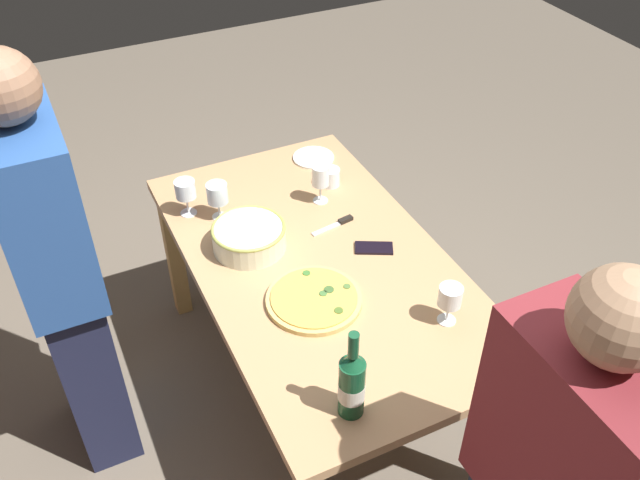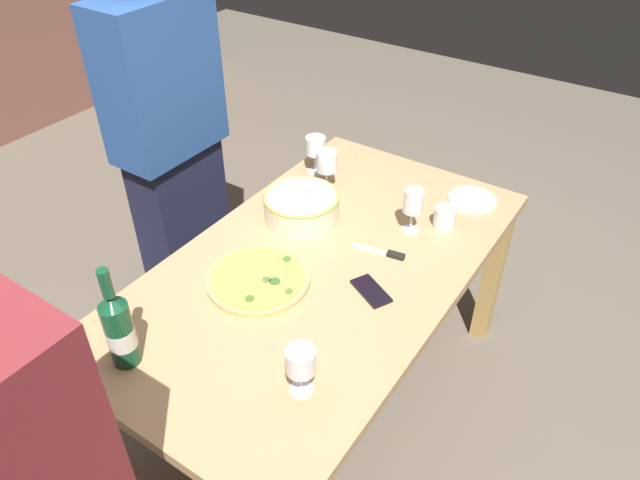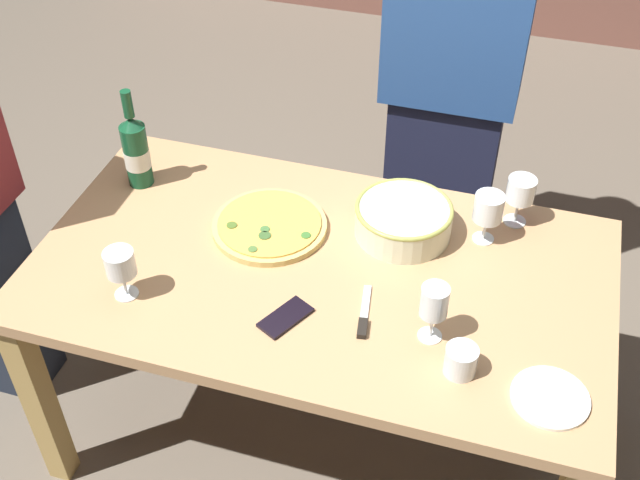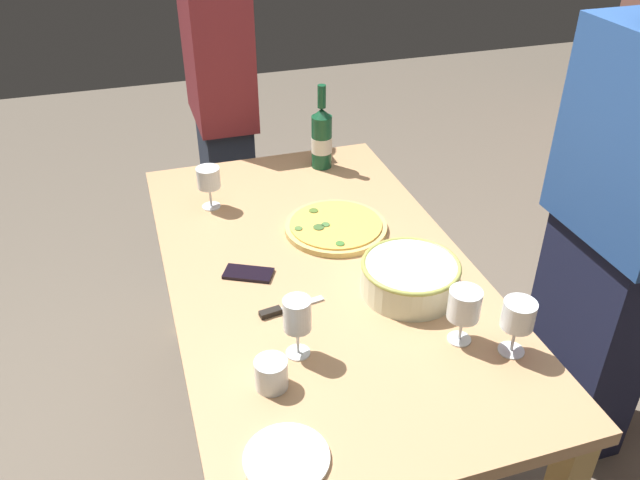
{
  "view_description": "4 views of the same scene",
  "coord_description": "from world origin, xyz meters",
  "px_view_note": "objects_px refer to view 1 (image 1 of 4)",
  "views": [
    {
      "loc": [
        -1.75,
        0.84,
        2.44
      ],
      "look_at": [
        0.0,
        0.0,
        0.85
      ],
      "focal_mm": 38.67,
      "sensor_mm": 36.0,
      "label": 1
    },
    {
      "loc": [
        -1.27,
        -0.85,
        2.02
      ],
      "look_at": [
        0.0,
        0.0,
        0.85
      ],
      "focal_mm": 33.09,
      "sensor_mm": 36.0,
      "label": 2
    },
    {
      "loc": [
        0.46,
        -1.53,
        2.26
      ],
      "look_at": [
        0.0,
        0.0,
        0.85
      ],
      "focal_mm": 44.45,
      "sensor_mm": 36.0,
      "label": 3
    },
    {
      "loc": [
        1.52,
        -0.48,
        1.88
      ],
      "look_at": [
        0.0,
        0.0,
        0.85
      ],
      "focal_mm": 36.4,
      "sensor_mm": 36.0,
      "label": 4
    }
  ],
  "objects_px": {
    "serving_bowl": "(249,236)",
    "pizza": "(314,299)",
    "wine_bottle": "(352,384)",
    "person_guest_left": "(62,278)",
    "wine_glass_far_right": "(217,194)",
    "cup_amber": "(330,177)",
    "wine_glass_near_pizza": "(185,191)",
    "wine_glass_by_bottle": "(320,177)",
    "cell_phone": "(374,248)",
    "side_plate": "(313,158)",
    "wine_glass_far_left": "(450,298)",
    "dining_table": "(320,279)",
    "pizza_knife": "(338,223)"
  },
  "relations": [
    {
      "from": "serving_bowl",
      "to": "person_guest_left",
      "type": "bearing_deg",
      "value": 88.78
    },
    {
      "from": "wine_glass_far_left",
      "to": "cell_phone",
      "type": "xyz_separation_m",
      "value": [
        0.44,
        0.04,
        -0.1
      ]
    },
    {
      "from": "serving_bowl",
      "to": "cup_amber",
      "type": "height_order",
      "value": "serving_bowl"
    },
    {
      "from": "pizza",
      "to": "cup_amber",
      "type": "xyz_separation_m",
      "value": [
        0.62,
        -0.37,
        0.03
      ]
    },
    {
      "from": "cell_phone",
      "to": "person_guest_left",
      "type": "xyz_separation_m",
      "value": [
        0.23,
        1.1,
        0.09
      ]
    },
    {
      "from": "cup_amber",
      "to": "serving_bowl",
      "type": "bearing_deg",
      "value": 117.57
    },
    {
      "from": "cup_amber",
      "to": "pizza_knife",
      "type": "xyz_separation_m",
      "value": [
        -0.26,
        0.1,
        -0.03
      ]
    },
    {
      "from": "wine_glass_far_right",
      "to": "cup_amber",
      "type": "bearing_deg",
      "value": -88.58
    },
    {
      "from": "wine_bottle",
      "to": "person_guest_left",
      "type": "distance_m",
      "value": 1.09
    },
    {
      "from": "person_guest_left",
      "to": "cell_phone",
      "type": "bearing_deg",
      "value": 1.02
    },
    {
      "from": "serving_bowl",
      "to": "wine_glass_far_right",
      "type": "xyz_separation_m",
      "value": [
        0.23,
        0.04,
        0.06
      ]
    },
    {
      "from": "wine_bottle",
      "to": "wine_glass_far_left",
      "type": "xyz_separation_m",
      "value": [
        0.19,
        -0.46,
        -0.02
      ]
    },
    {
      "from": "wine_glass_by_bottle",
      "to": "wine_bottle",
      "type": "bearing_deg",
      "value": 159.21
    },
    {
      "from": "wine_glass_far_left",
      "to": "cup_amber",
      "type": "distance_m",
      "value": 0.9
    },
    {
      "from": "wine_glass_far_left",
      "to": "cell_phone",
      "type": "height_order",
      "value": "wine_glass_far_left"
    },
    {
      "from": "cup_amber",
      "to": "cell_phone",
      "type": "bearing_deg",
      "value": 174.84
    },
    {
      "from": "wine_glass_far_right",
      "to": "side_plate",
      "type": "distance_m",
      "value": 0.58
    },
    {
      "from": "wine_glass_near_pizza",
      "to": "wine_glass_far_left",
      "type": "bearing_deg",
      "value": -147.7
    },
    {
      "from": "wine_glass_far_right",
      "to": "person_guest_left",
      "type": "xyz_separation_m",
      "value": [
        -0.22,
        0.64,
        -0.02
      ]
    },
    {
      "from": "wine_glass_by_bottle",
      "to": "cell_phone",
      "type": "xyz_separation_m",
      "value": [
        -0.37,
        -0.05,
        -0.12
      ]
    },
    {
      "from": "pizza_knife",
      "to": "side_plate",
      "type": "bearing_deg",
      "value": -13.86
    },
    {
      "from": "dining_table",
      "to": "pizza",
      "type": "relative_size",
      "value": 4.75
    },
    {
      "from": "wine_glass_near_pizza",
      "to": "wine_glass_by_bottle",
      "type": "bearing_deg",
      "value": -106.59
    },
    {
      "from": "wine_glass_far_left",
      "to": "pizza_knife",
      "type": "xyz_separation_m",
      "value": [
        0.63,
        0.09,
        -0.1
      ]
    },
    {
      "from": "wine_glass_near_pizza",
      "to": "person_guest_left",
      "type": "height_order",
      "value": "person_guest_left"
    },
    {
      "from": "pizza",
      "to": "wine_glass_near_pizza",
      "type": "relative_size",
      "value": 2.16
    },
    {
      "from": "wine_bottle",
      "to": "wine_glass_far_left",
      "type": "height_order",
      "value": "wine_bottle"
    },
    {
      "from": "wine_glass_near_pizza",
      "to": "person_guest_left",
      "type": "xyz_separation_m",
      "value": [
        -0.29,
        0.53,
        -0.02
      ]
    },
    {
      "from": "wine_glass_far_left",
      "to": "pizza_knife",
      "type": "relative_size",
      "value": 0.79
    },
    {
      "from": "wine_bottle",
      "to": "pizza_knife",
      "type": "distance_m",
      "value": 0.9
    },
    {
      "from": "pizza",
      "to": "pizza_knife",
      "type": "distance_m",
      "value": 0.45
    },
    {
      "from": "wine_glass_by_bottle",
      "to": "serving_bowl",
      "type": "bearing_deg",
      "value": 112.26
    },
    {
      "from": "wine_glass_by_bottle",
      "to": "cup_amber",
      "type": "bearing_deg",
      "value": -45.33
    },
    {
      "from": "wine_glass_far_left",
      "to": "side_plate",
      "type": "distance_m",
      "value": 1.12
    },
    {
      "from": "dining_table",
      "to": "cup_amber",
      "type": "relative_size",
      "value": 20.04
    },
    {
      "from": "wine_glass_far_left",
      "to": "wine_glass_far_right",
      "type": "height_order",
      "value": "wine_glass_far_right"
    },
    {
      "from": "cell_phone",
      "to": "person_guest_left",
      "type": "distance_m",
      "value": 1.13
    },
    {
      "from": "pizza",
      "to": "wine_glass_far_right",
      "type": "distance_m",
      "value": 0.63
    },
    {
      "from": "wine_glass_by_bottle",
      "to": "pizza_knife",
      "type": "xyz_separation_m",
      "value": [
        -0.17,
        0.01,
        -0.12
      ]
    },
    {
      "from": "wine_bottle",
      "to": "wine_glass_far_right",
      "type": "bearing_deg",
      "value": 2.02
    },
    {
      "from": "wine_glass_near_pizza",
      "to": "cup_amber",
      "type": "bearing_deg",
      "value": -96.14
    },
    {
      "from": "wine_glass_near_pizza",
      "to": "person_guest_left",
      "type": "bearing_deg",
      "value": 118.94
    },
    {
      "from": "dining_table",
      "to": "wine_bottle",
      "type": "xyz_separation_m",
      "value": [
        -0.65,
        0.21,
        0.21
      ]
    },
    {
      "from": "wine_bottle",
      "to": "wine_glass_far_left",
      "type": "distance_m",
      "value": 0.5
    },
    {
      "from": "person_guest_left",
      "to": "dining_table",
      "type": "bearing_deg",
      "value": -0.0
    },
    {
      "from": "wine_glass_far_right",
      "to": "cell_phone",
      "type": "bearing_deg",
      "value": -133.93
    },
    {
      "from": "pizza_knife",
      "to": "wine_bottle",
      "type": "bearing_deg",
      "value": 155.63
    },
    {
      "from": "serving_bowl",
      "to": "pizza",
      "type": "bearing_deg",
      "value": -165.89
    },
    {
      "from": "wine_glass_far_right",
      "to": "cell_phone",
      "type": "xyz_separation_m",
      "value": [
        -0.45,
        -0.46,
        -0.11
      ]
    },
    {
      "from": "wine_glass_far_left",
      "to": "side_plate",
      "type": "bearing_deg",
      "value": -1.31
    }
  ]
}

